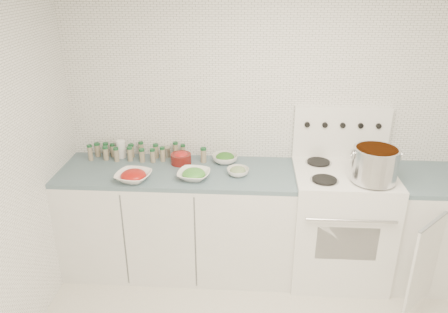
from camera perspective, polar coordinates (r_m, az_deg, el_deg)
room_walls at (r=2.07m, az=10.40°, el=0.06°), size 3.54×3.04×2.52m
counter_left at (r=3.67m, az=-5.92°, el=-8.18°), size 1.85×0.62×0.90m
stove at (r=3.68m, az=14.76°, el=-8.04°), size 0.76×0.70×1.36m
counter_right at (r=3.95m, az=26.60°, el=-8.42°), size 0.89×0.91×0.90m
stock_pot at (r=3.31m, az=19.12°, el=-0.82°), size 0.35×0.32×0.25m
bowl_tomato at (r=3.34m, az=-11.75°, el=-2.50°), size 0.31×0.31×0.09m
bowl_snowpea at (r=3.30m, az=-3.97°, el=-2.33°), size 0.28×0.28×0.08m
bowl_broccoli at (r=3.57m, az=0.13°, el=-0.19°), size 0.24×0.24×0.08m
bowl_zucchini at (r=3.35m, az=1.82°, el=-1.93°), size 0.18×0.18×0.07m
bowl_pepper at (r=3.56m, az=-5.64°, el=-0.17°), size 0.17×0.17×0.10m
salt_canister at (r=3.75m, az=-13.29°, el=0.96°), size 0.09×0.09×0.15m
tin_can at (r=3.70m, az=-7.55°, el=0.58°), size 0.08×0.08×0.09m
spice_cluster at (r=3.69m, az=-11.06°, el=0.57°), size 0.98×0.16×0.14m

